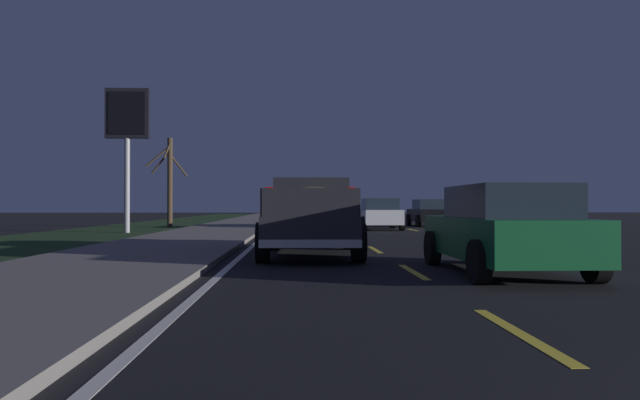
{
  "coord_description": "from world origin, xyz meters",
  "views": [
    {
      "loc": [
        -1.45,
        3.8,
        1.19
      ],
      "look_at": [
        12.79,
        3.29,
        1.32
      ],
      "focal_mm": 33.14,
      "sensor_mm": 36.0,
      "label": 1
    }
  ],
  "objects": [
    {
      "name": "lane_markings",
      "position": [
        29.67,
        3.09,
        0.0
      ],
      "size": [
        108.0,
        7.04,
        0.01
      ],
      "color": "yellow",
      "rests_on": "ground"
    },
    {
      "name": "sedan_black",
      "position": [
        32.14,
        -3.69,
        0.78
      ],
      "size": [
        4.42,
        2.05,
        1.54
      ],
      "color": "black",
      "rests_on": "ground"
    },
    {
      "name": "bare_tree_far",
      "position": [
        30.8,
        10.81,
        2.61
      ],
      "size": [
        1.64,
        2.12,
        4.86
      ],
      "color": "#423323",
      "rests_on": "ground"
    },
    {
      "name": "pickup_truck",
      "position": [
        12.71,
        3.5,
        0.98
      ],
      "size": [
        5.47,
        2.38,
        1.87
      ],
      "color": "#232328",
      "rests_on": "ground"
    },
    {
      "name": "ground",
      "position": [
        27.0,
        0.0,
        0.0
      ],
      "size": [
        144.0,
        144.0,
        0.0
      ],
      "primitive_type": "plane",
      "color": "black"
    },
    {
      "name": "grass_verge",
      "position": [
        27.0,
        12.45,
        0.0
      ],
      "size": [
        108.0,
        6.0,
        0.01
      ],
      "primitive_type": "cube",
      "color": "#1E3819",
      "rests_on": "ground"
    },
    {
      "name": "gas_price_sign",
      "position": [
        24.65,
        11.32,
        4.73
      ],
      "size": [
        0.27,
        1.9,
        6.34
      ],
      "color": "#99999E",
      "rests_on": "ground"
    },
    {
      "name": "sedan_green",
      "position": [
        8.78,
        0.2,
        0.78
      ],
      "size": [
        4.41,
        2.04,
        1.54
      ],
      "color": "#14592D",
      "rests_on": "ground"
    },
    {
      "name": "sedan_silver",
      "position": [
        28.8,
        3.38,
        0.78
      ],
      "size": [
        4.42,
        2.05,
        1.54
      ],
      "color": "#B2B5BA",
      "rests_on": "ground"
    },
    {
      "name": "sedan_white",
      "position": [
        27.77,
        -0.21,
        0.78
      ],
      "size": [
        4.41,
        2.04,
        1.54
      ],
      "color": "silver",
      "rests_on": "ground"
    },
    {
      "name": "sidewalk_shoulder",
      "position": [
        27.0,
        7.45,
        0.06
      ],
      "size": [
        108.0,
        4.0,
        0.12
      ],
      "primitive_type": "cube",
      "color": "slate",
      "rests_on": "ground"
    }
  ]
}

